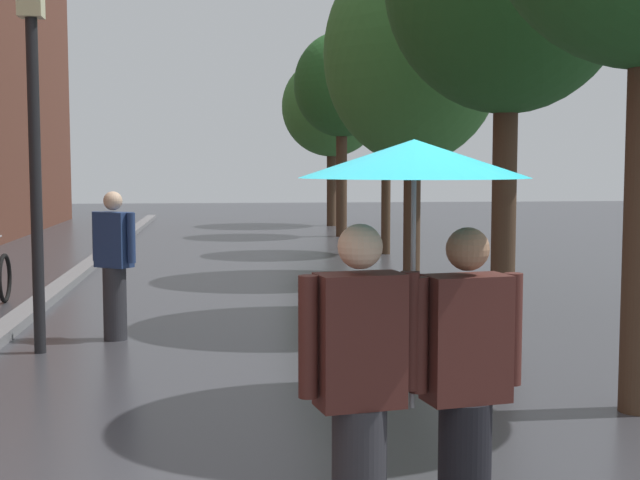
{
  "coord_description": "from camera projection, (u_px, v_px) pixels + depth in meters",
  "views": [
    {
      "loc": [
        -0.71,
        -4.17,
        1.97
      ],
      "look_at": [
        0.08,
        2.88,
        1.35
      ],
      "focal_mm": 49.7,
      "sensor_mm": 36.0,
      "label": 1
    }
  ],
  "objects": [
    {
      "name": "street_tree_3",
      "position": [
        387.0,
        76.0,
        18.9
      ],
      "size": [
        2.42,
        2.42,
        5.12
      ],
      "color": "#473323",
      "rests_on": "ground"
    },
    {
      "name": "street_lamp_post",
      "position": [
        34.0,
        138.0,
        9.01
      ],
      "size": [
        0.24,
        0.24,
        3.75
      ],
      "color": "black",
      "rests_on": "ground"
    },
    {
      "name": "street_tree_2",
      "position": [
        413.0,
        55.0,
        14.84
      ],
      "size": [
        3.03,
        3.03,
        5.63
      ],
      "color": "#473323",
      "rests_on": "ground"
    },
    {
      "name": "pedestrian_walking_midground",
      "position": [
        114.0,
        264.0,
        9.82
      ],
      "size": [
        0.5,
        0.41,
        1.66
      ],
      "color": "#2D2D33",
      "rests_on": "ground"
    },
    {
      "name": "street_tree_4",
      "position": [
        342.0,
        86.0,
        23.5
      ],
      "size": [
        2.55,
        2.55,
        5.45
      ],
      "color": "#473323",
      "rests_on": "ground"
    },
    {
      "name": "couple_under_umbrella",
      "position": [
        414.0,
        290.0,
        4.17
      ],
      "size": [
        1.12,
        1.09,
        2.08
      ],
      "color": "#2D2D33",
      "rests_on": "ground"
    },
    {
      "name": "street_tree_5",
      "position": [
        332.0,
        107.0,
        27.61
      ],
      "size": [
        3.11,
        3.11,
        5.29
      ],
      "color": "#473323",
      "rests_on": "ground"
    },
    {
      "name": "kerb_strip",
      "position": [
        63.0,
        285.0,
        13.92
      ],
      "size": [
        0.3,
        36.0,
        0.12
      ],
      "primitive_type": "cube",
      "color": "slate",
      "rests_on": "ground"
    }
  ]
}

